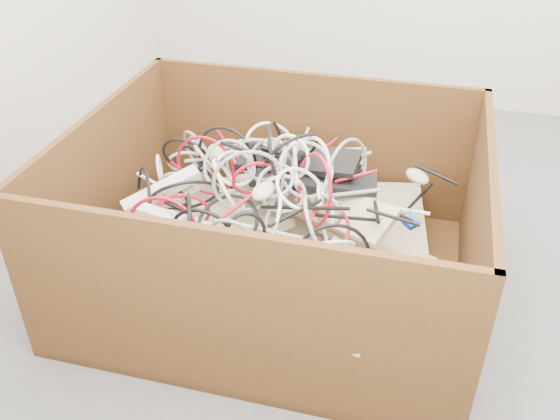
% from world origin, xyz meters
% --- Properties ---
extents(ground, '(3.00, 3.00, 0.00)m').
position_xyz_m(ground, '(0.00, 0.00, 0.00)').
color(ground, '#595A5C').
rests_on(ground, ground).
extents(cardboard_box, '(1.31, 1.09, 0.62)m').
position_xyz_m(cardboard_box, '(-0.28, -0.28, 0.15)').
color(cardboard_box, '#38260E').
rests_on(cardboard_box, ground).
extents(keyboard_pile, '(1.11, 0.90, 0.32)m').
position_xyz_m(keyboard_pile, '(-0.21, -0.28, 0.28)').
color(keyboard_pile, beige).
rests_on(keyboard_pile, cardboard_box).
extents(mice_scatter, '(0.89, 0.83, 0.20)m').
position_xyz_m(mice_scatter, '(-0.33, -0.40, 0.36)').
color(mice_scatter, '#B9AC95').
rests_on(mice_scatter, keyboard_pile).
extents(power_strip_left, '(0.23, 0.23, 0.11)m').
position_xyz_m(power_strip_left, '(-0.64, -0.37, 0.38)').
color(power_strip_left, silver).
rests_on(power_strip_left, keyboard_pile).
extents(power_strip_right, '(0.28, 0.06, 0.09)m').
position_xyz_m(power_strip_right, '(-0.53, -0.49, 0.35)').
color(power_strip_right, silver).
rests_on(power_strip_right, keyboard_pile).
extents(vga_plug, '(0.06, 0.06, 0.03)m').
position_xyz_m(vga_plug, '(0.18, -0.29, 0.35)').
color(vga_plug, '#0D34C5').
rests_on(vga_plug, keyboard_pile).
extents(cable_tangle, '(1.17, 0.89, 0.47)m').
position_xyz_m(cable_tangle, '(-0.36, -0.30, 0.40)').
color(cable_tangle, gray).
rests_on(cable_tangle, keyboard_pile).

